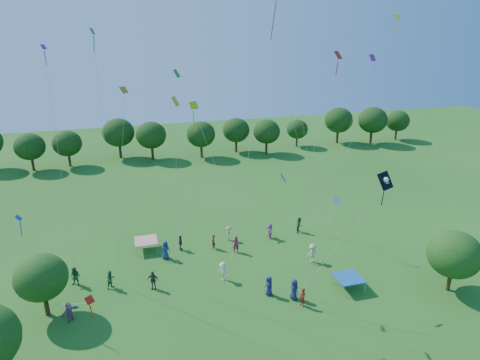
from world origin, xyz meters
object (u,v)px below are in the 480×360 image
near_tree_east (455,254)px  tent_red_stripe (146,241)px  near_tree_north (41,277)px  tent_blue (349,278)px  red_high_kite (264,61)px  pirate_kite (384,182)px

near_tree_east → tent_red_stripe: size_ratio=2.48×
near_tree_north → tent_red_stripe: 11.80m
tent_blue → red_high_kite: bearing=142.6°
tent_blue → red_high_kite: red_high_kite is taller
near_tree_north → red_high_kite: 23.83m
tent_red_stripe → tent_blue: same height
tent_red_stripe → red_high_kite: red_high_kite is taller
tent_blue → pirate_kite: (0.11, -3.07, 9.89)m
near_tree_north → red_high_kite: red_high_kite is taller
tent_blue → tent_red_stripe: bearing=145.7°
tent_red_stripe → red_high_kite: 21.30m
near_tree_north → pirate_kite: pirate_kite is taller
near_tree_east → red_high_kite: size_ratio=0.24×
tent_blue → red_high_kite: size_ratio=0.10×
near_tree_east → red_high_kite: bearing=153.0°
tent_red_stripe → tent_blue: size_ratio=1.00×
near_tree_north → red_high_kite: size_ratio=0.23×
near_tree_east → pirate_kite: (-8.00, -0.57, 7.45)m
near_tree_north → tent_red_stripe: near_tree_north is taller
pirate_kite → red_high_kite: red_high_kite is taller
tent_blue → near_tree_north: bearing=173.0°
near_tree_east → pirate_kite: pirate_kite is taller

